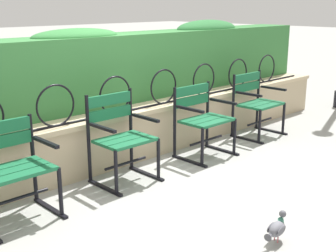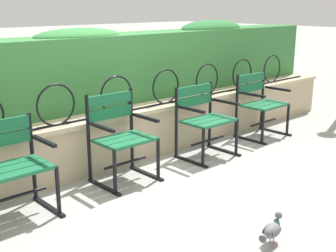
# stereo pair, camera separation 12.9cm
# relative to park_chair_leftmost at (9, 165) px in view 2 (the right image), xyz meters

# --- Properties ---
(ground_plane) EXTENTS (60.00, 60.00, 0.00)m
(ground_plane) POSITION_rel_park_chair_leftmost_xyz_m (1.56, -0.37, -0.46)
(ground_plane) COLOR #9E9E99
(stone_wall) EXTENTS (7.63, 0.41, 0.59)m
(stone_wall) POSITION_rel_park_chair_leftmost_xyz_m (1.56, 0.46, -0.16)
(stone_wall) COLOR tan
(stone_wall) RESTS_ON ground
(iron_arch_fence) EXTENTS (7.09, 0.02, 0.42)m
(iron_arch_fence) POSITION_rel_park_chair_leftmost_xyz_m (1.42, 0.38, 0.32)
(iron_arch_fence) COLOR black
(iron_arch_fence) RESTS_ON stone_wall
(hedge_row) EXTENTS (7.48, 0.56, 0.94)m
(hedge_row) POSITION_rel_park_chair_leftmost_xyz_m (1.56, 0.91, 0.58)
(hedge_row) COLOR #387A3D
(hedge_row) RESTS_ON stone_wall
(park_chair_leftmost) EXTENTS (0.61, 0.52, 0.82)m
(park_chair_leftmost) POSITION_rel_park_chair_leftmost_xyz_m (0.00, 0.00, 0.00)
(park_chair_leftmost) COLOR #19663D
(park_chair_leftmost) RESTS_ON ground
(park_chair_centre_left) EXTENTS (0.58, 0.53, 0.90)m
(park_chair_centre_left) POSITION_rel_park_chair_leftmost_xyz_m (1.17, 0.02, 0.01)
(park_chair_centre_left) COLOR #19663D
(park_chair_centre_left) RESTS_ON ground
(park_chair_centre_right) EXTENTS (0.62, 0.52, 0.83)m
(park_chair_centre_right) POSITION_rel_park_chair_leftmost_xyz_m (2.33, -0.04, 0.00)
(park_chair_centre_right) COLOR #19663D
(park_chair_centre_right) RESTS_ON ground
(park_chair_rightmost) EXTENTS (0.62, 0.52, 0.85)m
(park_chair_rightmost) POSITION_rel_park_chair_leftmost_xyz_m (3.50, 0.01, 0.01)
(park_chair_rightmost) COLOR #19663D
(park_chair_rightmost) RESTS_ON ground
(pigeon_near_chairs) EXTENTS (0.29, 0.12, 0.22)m
(pigeon_near_chairs) POSITION_rel_park_chair_leftmost_xyz_m (1.22, -1.77, -0.34)
(pigeon_near_chairs) COLOR slate
(pigeon_near_chairs) RESTS_ON ground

